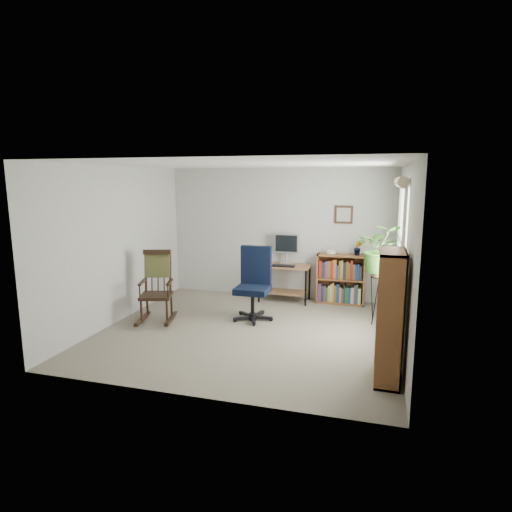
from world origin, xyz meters
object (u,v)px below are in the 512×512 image
(tall_bookshelf, at_px, (390,316))
(office_chair, at_px, (253,284))
(desk, at_px, (284,283))
(rocking_chair, at_px, (156,286))
(low_bookshelf, at_px, (341,279))

(tall_bookshelf, bearing_deg, office_chair, 142.20)
(desk, relative_size, rocking_chair, 0.82)
(tall_bookshelf, bearing_deg, low_bookshelf, 104.69)
(desk, bearing_deg, rocking_chair, -135.58)
(low_bookshelf, relative_size, tall_bookshelf, 0.61)
(desk, distance_m, tall_bookshelf, 3.28)
(rocking_chair, relative_size, tall_bookshelf, 0.77)
(rocking_chair, distance_m, low_bookshelf, 3.22)
(office_chair, bearing_deg, low_bookshelf, 44.42)
(desk, distance_m, office_chair, 1.25)
(rocking_chair, xyz_separation_m, tall_bookshelf, (3.44, -1.10, 0.17))
(rocking_chair, height_order, low_bookshelf, rocking_chair)
(low_bookshelf, bearing_deg, rocking_chair, -146.52)
(office_chair, distance_m, tall_bookshelf, 2.54)
(desk, height_order, tall_bookshelf, tall_bookshelf)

